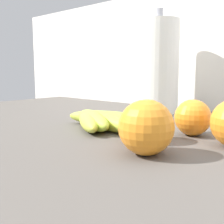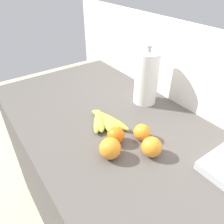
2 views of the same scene
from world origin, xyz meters
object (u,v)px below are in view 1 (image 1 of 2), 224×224
at_px(banana_bunch, 100,120).
at_px(orange_front, 146,127).
at_px(orange_back_right, 142,121).
at_px(orange_center, 193,118).
at_px(paper_towel_roll, 158,67).

relative_size(banana_bunch, orange_front, 2.72).
relative_size(banana_bunch, orange_back_right, 3.16).
distance_m(orange_back_right, orange_center, 0.11).
relative_size(banana_bunch, paper_towel_roll, 0.76).
bearing_deg(orange_front, orange_back_right, 129.60).
height_order(banana_bunch, paper_towel_roll, paper_towel_roll).
bearing_deg(paper_towel_roll, orange_front, -59.40).
bearing_deg(orange_back_right, banana_bunch, 167.74).
bearing_deg(orange_front, banana_bunch, 153.28).
bearing_deg(orange_front, orange_center, 92.37).
bearing_deg(paper_towel_roll, orange_back_right, -61.50).
bearing_deg(paper_towel_roll, orange_center, -44.54).
height_order(orange_center, paper_towel_roll, paper_towel_roll).
relative_size(orange_back_right, orange_center, 1.03).
bearing_deg(banana_bunch, orange_front, -26.72).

